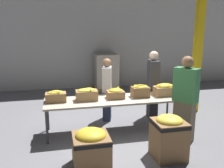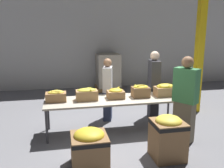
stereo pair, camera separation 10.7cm
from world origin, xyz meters
name	(u,v)px [view 1 (the left image)]	position (x,y,z in m)	size (l,w,h in m)	color
ground_plane	(114,130)	(0.00, 0.00, 0.00)	(30.00, 30.00, 0.00)	slate
wall_back	(88,37)	(0.00, 4.45, 2.00)	(16.00, 0.08, 4.00)	#B7B7B2
sorting_table	(114,101)	(0.00, 0.00, 0.72)	(3.11, 0.87, 0.76)	#B2A893
banana_box_0	(56,96)	(-1.29, 0.08, 0.89)	(0.44, 0.28, 0.26)	olive
banana_box_1	(87,94)	(-0.62, 0.04, 0.90)	(0.47, 0.29, 0.29)	#A37A4C
banana_box_2	(115,93)	(0.04, 0.06, 0.88)	(0.38, 0.31, 0.25)	olive
banana_box_3	(140,91)	(0.63, 0.05, 0.91)	(0.39, 0.32, 0.31)	olive
banana_box_4	(165,89)	(1.23, 0.02, 0.91)	(0.48, 0.31, 0.29)	tan
volunteer_0	(107,90)	(-0.01, 0.75, 0.79)	(0.32, 0.47, 1.60)	#2D3856
volunteer_1	(185,100)	(1.31, -0.81, 0.89)	(0.47, 0.53, 1.79)	#6B604C
volunteer_2	(153,85)	(1.18, 0.64, 0.88)	(0.30, 0.50, 1.76)	black
donation_bin_0	(91,147)	(-0.74, -1.41, 0.36)	(0.62, 0.62, 0.69)	olive
donation_bin_1	(169,135)	(0.69, -1.41, 0.43)	(0.56, 0.56, 0.82)	olive
support_pillar	(198,40)	(2.57, 0.90, 2.00)	(0.19, 0.19, 4.00)	yellow
pallet_stack_0	(106,72)	(0.59, 3.89, 0.67)	(0.92, 0.92, 1.37)	olive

